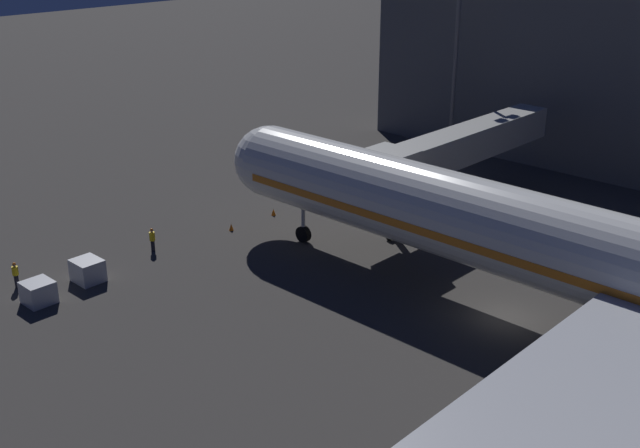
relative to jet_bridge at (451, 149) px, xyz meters
The scene contains 9 objects.
ground_plane 17.90m from the jet_bridge, 46.40° to the left, with size 320.00×320.00×0.00m, color #383533.
jet_bridge is the anchor object (origin of this frame).
apron_floodlight_mast 17.31m from the jet_bridge, 146.07° to the right, with size 2.90×0.50×18.07m.
baggage_container_near_belt 31.67m from the jet_bridge, 17.79° to the right, with size 1.72×1.71×1.42m, color #B7BABF.
baggage_container_mid_row 28.36m from the jet_bridge, 21.19° to the right, with size 1.67×1.89×1.49m, color #B7BABF.
ground_crew_near_nose_gear 32.61m from the jet_bridge, 22.96° to the right, with size 0.40×0.40×1.74m.
ground_crew_marshaller_fwd 23.56m from the jet_bridge, 28.67° to the right, with size 0.40×0.40×1.72m.
traffic_cone_nose_port 14.74m from the jet_bridge, 46.20° to the right, with size 0.36×0.36×0.55m, color orange.
traffic_cone_nose_starboard 17.91m from the jet_bridge, 35.53° to the right, with size 0.36×0.36×0.55m, color orange.
Camera 1 is at (37.52, 20.28, 22.48)m, focal length 44.00 mm.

